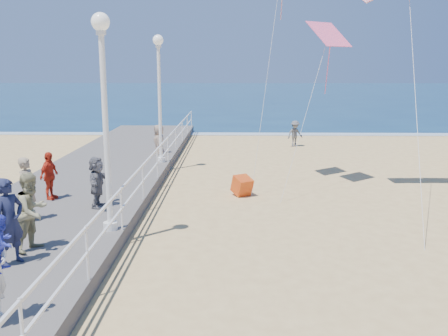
{
  "coord_description": "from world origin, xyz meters",
  "views": [
    {
      "loc": [
        -2.22,
        -12.04,
        4.53
      ],
      "look_at": [
        -2.5,
        2.0,
        1.6
      ],
      "focal_mm": 40.0,
      "sensor_mm": 36.0,
      "label": 1
    }
  ],
  "objects_px": {
    "lamp_post_mid": "(104,101)",
    "spectator_6": "(28,189)",
    "beach_walker_a": "(295,134)",
    "lamp_post_far": "(159,85)",
    "spectator_1": "(32,212)",
    "spectator_5": "(97,182)",
    "toddler_held": "(3,243)",
    "box_kite": "(242,187)",
    "spectator_3": "(49,176)",
    "beach_walker_c": "(159,143)",
    "spectator_0": "(10,222)"
  },
  "relations": [
    {
      "from": "lamp_post_mid",
      "to": "spectator_6",
      "type": "bearing_deg",
      "value": 162.75
    },
    {
      "from": "spectator_6",
      "to": "beach_walker_a",
      "type": "height_order",
      "value": "spectator_6"
    },
    {
      "from": "lamp_post_far",
      "to": "spectator_1",
      "type": "distance_m",
      "value": 10.75
    },
    {
      "from": "spectator_5",
      "to": "spectator_6",
      "type": "bearing_deg",
      "value": 134.38
    },
    {
      "from": "spectator_5",
      "to": "beach_walker_a",
      "type": "relative_size",
      "value": 1.04
    },
    {
      "from": "lamp_post_mid",
      "to": "toddler_held",
      "type": "xyz_separation_m",
      "value": [
        -0.58,
        -4.52,
        -1.94
      ]
    },
    {
      "from": "spectator_5",
      "to": "box_kite",
      "type": "relative_size",
      "value": 2.52
    },
    {
      "from": "lamp_post_mid",
      "to": "spectator_3",
      "type": "xyz_separation_m",
      "value": [
        -2.58,
        2.89,
        -2.52
      ]
    },
    {
      "from": "lamp_post_far",
      "to": "toddler_held",
      "type": "bearing_deg",
      "value": -92.44
    },
    {
      "from": "spectator_1",
      "to": "beach_walker_c",
      "type": "height_order",
      "value": "spectator_1"
    },
    {
      "from": "spectator_6",
      "to": "spectator_0",
      "type": "bearing_deg",
      "value": -152.44
    },
    {
      "from": "lamp_post_far",
      "to": "spectator_1",
      "type": "xyz_separation_m",
      "value": [
        -1.39,
        -10.4,
        -2.37
      ]
    },
    {
      "from": "spectator_1",
      "to": "beach_walker_a",
      "type": "xyz_separation_m",
      "value": [
        7.93,
        17.08,
        -0.57
      ]
    },
    {
      "from": "spectator_1",
      "to": "toddler_held",
      "type": "bearing_deg",
      "value": -145.84
    },
    {
      "from": "spectator_3",
      "to": "spectator_0",
      "type": "bearing_deg",
      "value": -155.39
    },
    {
      "from": "lamp_post_mid",
      "to": "box_kite",
      "type": "bearing_deg",
      "value": 55.12
    },
    {
      "from": "toddler_held",
      "to": "beach_walker_a",
      "type": "distance_m",
      "value": 21.45
    },
    {
      "from": "toddler_held",
      "to": "spectator_6",
      "type": "bearing_deg",
      "value": 21.56
    },
    {
      "from": "spectator_1",
      "to": "spectator_3",
      "type": "relative_size",
      "value": 1.2
    },
    {
      "from": "lamp_post_mid",
      "to": "toddler_held",
      "type": "bearing_deg",
      "value": -97.25
    },
    {
      "from": "spectator_1",
      "to": "spectator_5",
      "type": "distance_m",
      "value": 3.5
    },
    {
      "from": "box_kite",
      "to": "beach_walker_c",
      "type": "bearing_deg",
      "value": 89.03
    },
    {
      "from": "spectator_5",
      "to": "spectator_1",
      "type": "bearing_deg",
      "value": 174.14
    },
    {
      "from": "spectator_3",
      "to": "spectator_6",
      "type": "xyz_separation_m",
      "value": [
        0.22,
        -2.16,
        0.12
      ]
    },
    {
      "from": "spectator_1",
      "to": "beach_walker_c",
      "type": "distance_m",
      "value": 12.6
    },
    {
      "from": "spectator_1",
      "to": "spectator_5",
      "type": "bearing_deg",
      "value": 11.07
    },
    {
      "from": "spectator_6",
      "to": "spectator_1",
      "type": "bearing_deg",
      "value": -143.6
    },
    {
      "from": "spectator_6",
      "to": "beach_walker_c",
      "type": "relative_size",
      "value": 0.99
    },
    {
      "from": "beach_walker_c",
      "to": "spectator_6",
      "type": "bearing_deg",
      "value": -16.42
    },
    {
      "from": "toddler_held",
      "to": "spectator_5",
      "type": "distance_m",
      "value": 6.61
    },
    {
      "from": "lamp_post_mid",
      "to": "lamp_post_far",
      "type": "bearing_deg",
      "value": 90.0
    },
    {
      "from": "spectator_6",
      "to": "beach_walker_c",
      "type": "xyz_separation_m",
      "value": [
        1.95,
        10.42,
        -0.39
      ]
    },
    {
      "from": "spectator_3",
      "to": "box_kite",
      "type": "relative_size",
      "value": 2.48
    },
    {
      "from": "spectator_1",
      "to": "beach_walker_a",
      "type": "relative_size",
      "value": 1.23
    },
    {
      "from": "toddler_held",
      "to": "spectator_0",
      "type": "height_order",
      "value": "spectator_0"
    },
    {
      "from": "spectator_3",
      "to": "beach_walker_c",
      "type": "xyz_separation_m",
      "value": [
        2.18,
        8.27,
        -0.27
      ]
    },
    {
      "from": "spectator_0",
      "to": "spectator_3",
      "type": "bearing_deg",
      "value": 38.71
    },
    {
      "from": "lamp_post_mid",
      "to": "spectator_1",
      "type": "distance_m",
      "value": 3.08
    },
    {
      "from": "lamp_post_mid",
      "to": "toddler_held",
      "type": "relative_size",
      "value": 5.67
    },
    {
      "from": "spectator_1",
      "to": "beach_walker_c",
      "type": "xyz_separation_m",
      "value": [
        0.98,
        12.55,
        -0.42
      ]
    },
    {
      "from": "beach_walker_c",
      "to": "toddler_held",
      "type": "bearing_deg",
      "value": -6.43
    },
    {
      "from": "beach_walker_c",
      "to": "beach_walker_a",
      "type": "bearing_deg",
      "value": 117.3
    },
    {
      "from": "toddler_held",
      "to": "spectator_3",
      "type": "relative_size",
      "value": 0.63
    },
    {
      "from": "spectator_6",
      "to": "toddler_held",
      "type": "bearing_deg",
      "value": -149.36
    },
    {
      "from": "spectator_0",
      "to": "lamp_post_far",
      "type": "bearing_deg",
      "value": 19.3
    },
    {
      "from": "lamp_post_far",
      "to": "spectator_0",
      "type": "xyz_separation_m",
      "value": [
        -1.53,
        -11.22,
        -2.34
      ]
    },
    {
      "from": "spectator_1",
      "to": "box_kite",
      "type": "distance_m",
      "value": 8.0
    },
    {
      "from": "lamp_post_mid",
      "to": "spectator_5",
      "type": "xyz_separation_m",
      "value": [
        -0.87,
        2.06,
        -2.51
      ]
    },
    {
      "from": "spectator_6",
      "to": "lamp_post_mid",
      "type": "bearing_deg",
      "value": -95.33
    },
    {
      "from": "lamp_post_far",
      "to": "toddler_held",
      "type": "height_order",
      "value": "lamp_post_far"
    }
  ]
}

